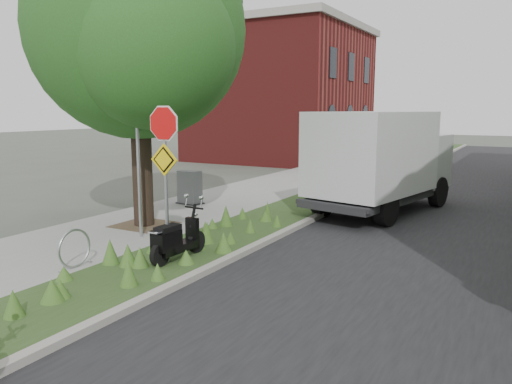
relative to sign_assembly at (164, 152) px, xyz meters
The scene contains 13 objects.
ground 2.78m from the sign_assembly, 22.62° to the right, with size 120.00×120.00×0.00m, color #4C5147.
sidewalk_near 10.10m from the sign_assembly, 106.84° to the left, with size 3.50×60.00×0.12m, color gray.
verge 9.69m from the sign_assembly, 90.61° to the left, with size 2.00×60.00×0.12m, color #2A461E.
kerb_near 9.73m from the sign_assembly, 84.54° to the left, with size 0.20×60.00×0.13m, color #9E9991.
road 10.65m from the sign_assembly, 64.96° to the left, with size 7.00×60.00×0.01m, color black.
street_tree_main 4.30m from the sign_assembly, 139.63° to the left, with size 6.21×5.54×7.66m.
bare_post 2.18m from the sign_assembly, 145.95° to the left, with size 0.08×0.08×4.00m.
bike_hoop 2.54m from the sign_assembly, 137.69° to the right, with size 0.06×0.78×0.77m.
sign_assembly is the anchor object (origin of this frame).
brick_building 22.97m from the sign_assembly, 110.72° to the left, with size 9.40×10.40×8.30m.
scooter_near 1.84m from the sign_assembly, 36.10° to the left, with size 0.37×1.60×0.76m.
box_truck 7.78m from the sign_assembly, 73.53° to the left, with size 3.35×6.11×2.62m.
utility_cabinet 6.46m from the sign_assembly, 122.70° to the left, with size 0.86×0.62×1.07m.
Camera 1 is at (4.87, -6.96, 3.13)m, focal length 35.00 mm.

